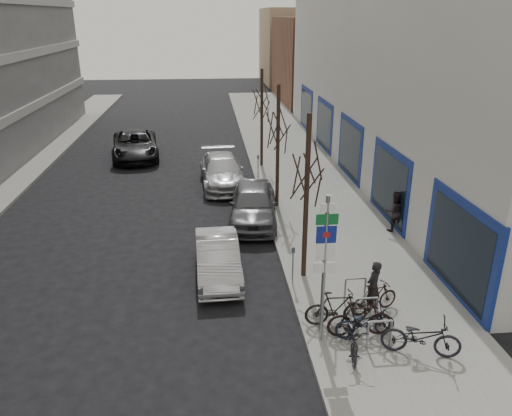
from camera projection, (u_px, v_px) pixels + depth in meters
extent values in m
plane|color=black|center=(230.00, 349.00, 13.05)|extent=(120.00, 120.00, 0.00)
cube|color=slate|center=(318.00, 205.00, 22.71)|extent=(5.00, 70.00, 0.15)
cube|color=brown|center=(340.00, 60.00, 49.90)|extent=(12.00, 14.00, 8.00)
cube|color=#937A5B|center=(314.00, 46.00, 63.68)|extent=(13.00, 12.00, 9.00)
cylinder|color=gray|center=(324.00, 274.00, 12.51)|extent=(0.10, 0.10, 4.20)
cube|color=white|center=(328.00, 208.00, 11.83)|extent=(0.35, 0.03, 0.22)
cube|color=#0C5926|center=(327.00, 219.00, 11.94)|extent=(0.55, 0.03, 0.28)
cube|color=navy|center=(326.00, 235.00, 12.08)|extent=(0.50, 0.03, 0.45)
cube|color=maroon|center=(326.00, 235.00, 12.07)|extent=(0.18, 0.02, 0.14)
cube|color=white|center=(325.00, 251.00, 12.25)|extent=(0.45, 0.03, 0.45)
cube|color=white|center=(324.00, 268.00, 12.41)|extent=(0.55, 0.03, 0.28)
cylinder|color=gray|center=(368.00, 335.00, 12.70)|extent=(0.06, 0.06, 0.80)
cylinder|color=gray|center=(390.00, 334.00, 12.76)|extent=(0.06, 0.06, 0.80)
cylinder|color=gray|center=(380.00, 321.00, 12.59)|extent=(0.60, 0.06, 0.06)
cylinder|color=gray|center=(355.00, 311.00, 13.72)|extent=(0.06, 0.06, 0.80)
cylinder|color=gray|center=(377.00, 310.00, 13.78)|extent=(0.06, 0.06, 0.80)
cylinder|color=gray|center=(367.00, 298.00, 13.61)|extent=(0.60, 0.06, 0.06)
cylinder|color=gray|center=(345.00, 291.00, 14.74)|extent=(0.06, 0.06, 0.80)
cylinder|color=gray|center=(365.00, 290.00, 14.80)|extent=(0.06, 0.06, 0.80)
cylinder|color=gray|center=(356.00, 279.00, 14.63)|extent=(0.60, 0.06, 0.06)
cylinder|color=black|center=(306.00, 201.00, 15.54)|extent=(0.16, 0.16, 5.50)
cylinder|color=black|center=(278.00, 149.00, 21.57)|extent=(0.16, 0.16, 5.50)
cylinder|color=black|center=(262.00, 120.00, 27.61)|extent=(0.16, 0.16, 5.50)
cylinder|color=gray|center=(293.00, 268.00, 15.78)|extent=(0.05, 0.05, 1.10)
cube|color=#3F3F44|center=(293.00, 250.00, 15.55)|extent=(0.10, 0.08, 0.18)
cylinder|color=gray|center=(271.00, 206.00, 20.88)|extent=(0.05, 0.05, 1.10)
cube|color=#3F3F44|center=(271.00, 192.00, 20.65)|extent=(0.10, 0.08, 0.18)
cylinder|color=gray|center=(258.00, 169.00, 25.99)|extent=(0.05, 0.05, 1.10)
cube|color=#3F3F44|center=(258.00, 157.00, 25.76)|extent=(0.10, 0.08, 0.18)
imported|color=black|center=(353.00, 334.00, 12.53)|extent=(0.82, 1.80, 1.06)
imported|color=black|center=(360.00, 318.00, 13.17)|extent=(1.79, 0.55, 1.08)
imported|color=black|center=(365.00, 320.00, 13.17)|extent=(1.72, 0.67, 1.02)
imported|color=black|center=(336.00, 308.00, 13.65)|extent=(1.78, 0.58, 1.07)
imported|color=black|center=(422.00, 334.00, 12.43)|extent=(2.05, 1.16, 1.20)
imported|color=black|center=(375.00, 297.00, 14.27)|extent=(1.63, 0.96, 0.95)
imported|color=#B9B8BE|center=(218.00, 258.00, 16.50)|extent=(1.54, 4.06, 1.32)
imported|color=#525257|center=(253.00, 204.00, 20.80)|extent=(2.43, 4.96, 1.63)
imported|color=#A9A9AE|center=(222.00, 171.00, 25.37)|extent=(2.42, 5.33, 1.51)
imported|color=black|center=(135.00, 145.00, 30.30)|extent=(3.40, 6.04, 1.59)
imported|color=black|center=(373.00, 286.00, 14.27)|extent=(0.67, 0.65, 1.55)
imported|color=black|center=(394.00, 211.00, 19.58)|extent=(0.62, 0.42, 1.67)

